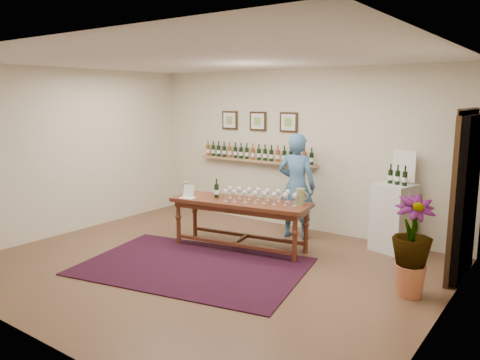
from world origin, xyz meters
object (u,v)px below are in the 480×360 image
Objects in this scene: potted_plant at (412,246)px; person at (297,186)px; tasting_table at (240,208)px; display_pedestal at (393,217)px.

person reaches higher than potted_plant.
tasting_table is 2.33m from display_pedestal.
display_pedestal is 1.59m from person.
tasting_table is 1.11m from person.
person is (-1.52, -0.28, 0.36)m from display_pedestal.
potted_plant is at bearing -65.39° from display_pedestal.
person is at bearing -169.44° from display_pedestal.
display_pedestal is 1.00× the size of potted_plant.
display_pedestal is at bearing 24.39° from tasting_table.
tasting_table is at bearing -146.38° from display_pedestal.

